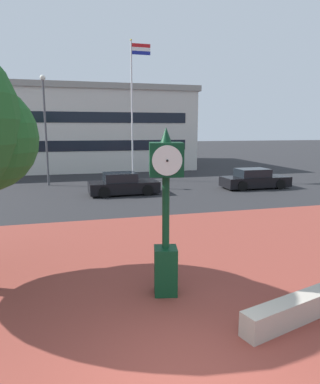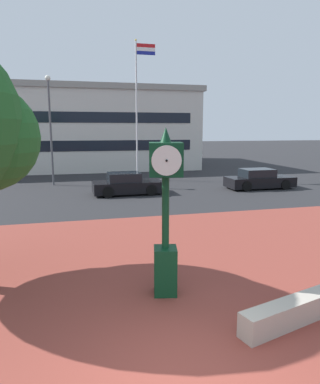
# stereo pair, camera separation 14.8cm
# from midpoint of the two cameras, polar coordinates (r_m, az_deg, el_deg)

# --- Properties ---
(ground_plane) EXTENTS (200.00, 200.00, 0.00)m
(ground_plane) POSITION_cam_midpoint_polar(r_m,az_deg,el_deg) (6.07, 4.74, -28.65)
(ground_plane) COLOR #262628
(plaza_brick_paving) EXTENTS (44.00, 14.12, 0.01)m
(plaza_brick_paving) POSITION_cam_midpoint_polar(r_m,az_deg,el_deg) (8.57, -2.02, -16.09)
(plaza_brick_paving) COLOR brown
(plaza_brick_paving) RESTS_ON ground
(planter_wall) EXTENTS (3.19, 1.26, 0.50)m
(planter_wall) POSITION_cam_midpoint_polar(r_m,az_deg,el_deg) (7.99, 23.01, -17.05)
(planter_wall) COLOR #ADA393
(planter_wall) RESTS_ON ground
(street_clock) EXTENTS (0.86, 0.90, 3.85)m
(street_clock) POSITION_cam_midpoint_polar(r_m,az_deg,el_deg) (7.82, 1.46, -2.50)
(street_clock) COLOR #0C381E
(street_clock) RESTS_ON ground
(car_street_near) EXTENTS (4.37, 1.83, 1.28)m
(car_street_near) POSITION_cam_midpoint_polar(r_m,az_deg,el_deg) (23.44, 16.09, 1.94)
(car_street_near) COLOR black
(car_street_near) RESTS_ON ground
(car_street_far) EXTENTS (4.09, 2.00, 1.28)m
(car_street_far) POSITION_cam_midpoint_polar(r_m,az_deg,el_deg) (20.65, -5.28, 1.22)
(car_street_far) COLOR black
(car_street_far) RESTS_ON ground
(flagpole_primary) EXTENTS (1.48, 0.14, 10.11)m
(flagpole_primary) POSITION_cam_midpoint_polar(r_m,az_deg,el_deg) (26.37, -3.47, 14.41)
(flagpole_primary) COLOR silver
(flagpole_primary) RESTS_ON ground
(civic_building) EXTENTS (24.83, 15.71, 7.66)m
(civic_building) POSITION_cam_midpoint_polar(r_m,az_deg,el_deg) (38.20, -14.88, 10.00)
(civic_building) COLOR beige
(civic_building) RESTS_ON ground
(street_lamp_post) EXTENTS (0.36, 0.36, 7.27)m
(street_lamp_post) POSITION_cam_midpoint_polar(r_m,az_deg,el_deg) (24.77, -17.40, 11.19)
(street_lamp_post) COLOR #4C4C51
(street_lamp_post) RESTS_ON ground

